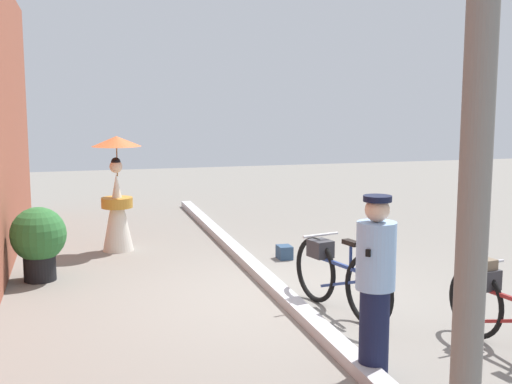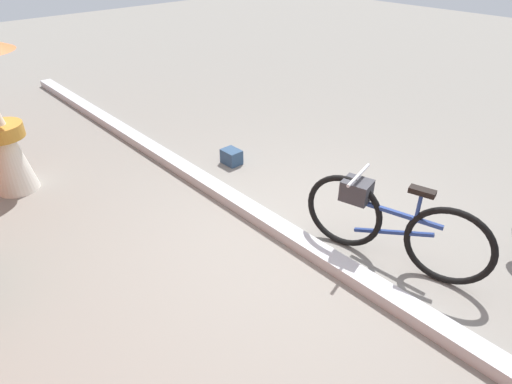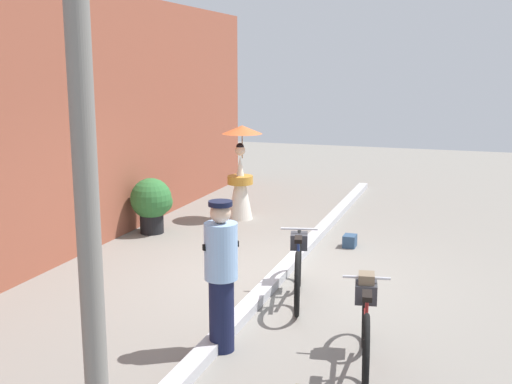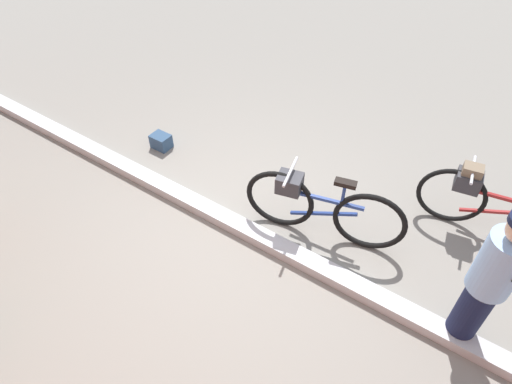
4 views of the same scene
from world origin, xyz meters
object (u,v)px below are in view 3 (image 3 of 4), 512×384
bicycle_near_officer (298,266)px  potted_plant_by_door (152,202)px  person_officer (221,273)px  utility_pole (83,138)px  bicycle_far_side (366,322)px  backpack_on_pavement (350,241)px  person_with_parasol (241,173)px

bicycle_near_officer → potted_plant_by_door: potted_plant_by_door is taller
person_officer → utility_pole: utility_pole is taller
utility_pole → bicycle_far_side: bearing=-41.4°
potted_plant_by_door → utility_pole: utility_pole is taller
potted_plant_by_door → backpack_on_pavement: bearing=-86.0°
backpack_on_pavement → utility_pole: (-6.03, 0.85, 2.30)m
bicycle_far_side → backpack_on_pavement: bearing=12.6°
bicycle_far_side → person_officer: bearing=96.4°
bicycle_far_side → backpack_on_pavement: size_ratio=6.64×
utility_pole → bicycle_near_officer: bearing=-10.6°
person_officer → backpack_on_pavement: 4.31m
bicycle_near_officer → person_with_parasol: 4.38m
person_officer → potted_plant_by_door: (3.97, 2.93, -0.28)m
bicycle_far_side → utility_pole: (-1.99, 1.75, 1.96)m
bicycle_far_side → backpack_on_pavement: bicycle_far_side is taller
person_with_parasol → utility_pole: size_ratio=0.38×
person_with_parasol → utility_pole: bearing=-168.2°
backpack_on_pavement → potted_plant_by_door: bearing=94.0°
bicycle_far_side → person_with_parasol: size_ratio=0.95×
bicycle_far_side → person_with_parasol: (5.30, 3.27, 0.45)m
bicycle_near_officer → bicycle_far_side: bearing=-144.3°
backpack_on_pavement → person_with_parasol: bearing=62.2°
person_officer → potted_plant_by_door: 4.94m
person_officer → utility_pole: size_ratio=0.33×
bicycle_far_side → utility_pole: utility_pole is taller
bicycle_far_side → person_with_parasol: bearing=31.7°
bicycle_near_officer → person_officer: 1.77m
bicycle_near_officer → utility_pole: bearing=169.4°
bicycle_far_side → backpack_on_pavement: 4.16m
person_officer → utility_pole: (-1.82, 0.30, 1.56)m
bicycle_far_side → potted_plant_by_door: potted_plant_by_door is taller
person_with_parasol → bicycle_near_officer: bearing=-150.0°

